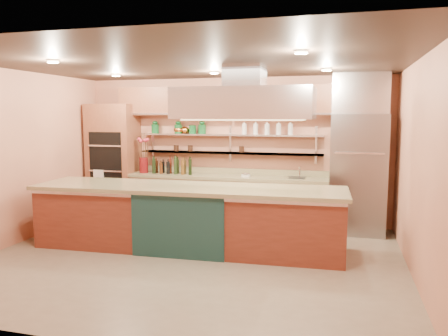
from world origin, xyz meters
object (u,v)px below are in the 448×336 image
(island, at_px, (188,217))
(kitchen_scale, at_px, (246,174))
(copper_kettle, at_px, (185,130))
(green_canister, at_px, (192,130))
(refrigerator, at_px, (358,174))
(flower_vase, at_px, (144,165))

(island, relative_size, kitchen_scale, 30.96)
(copper_kettle, bearing_deg, green_canister, 0.00)
(refrigerator, relative_size, kitchen_scale, 13.71)
(flower_vase, distance_m, kitchen_scale, 2.10)
(island, height_order, green_canister, green_canister)
(kitchen_scale, height_order, green_canister, green_canister)
(island, distance_m, green_canister, 2.38)
(refrigerator, distance_m, copper_kettle, 3.40)
(refrigerator, bearing_deg, kitchen_scale, 179.72)
(island, bearing_deg, flower_vase, 129.93)
(kitchen_scale, xyz_separation_m, copper_kettle, (-1.30, 0.22, 0.81))
(refrigerator, xyz_separation_m, copper_kettle, (-3.31, 0.23, 0.74))
(island, bearing_deg, copper_kettle, 108.69)
(island, height_order, copper_kettle, copper_kettle)
(flower_vase, height_order, copper_kettle, copper_kettle)
(flower_vase, bearing_deg, copper_kettle, 15.32)
(refrigerator, xyz_separation_m, flower_vase, (-4.11, 0.01, 0.03))
(island, height_order, flower_vase, flower_vase)
(copper_kettle, bearing_deg, refrigerator, -3.97)
(refrigerator, height_order, green_canister, refrigerator)
(refrigerator, distance_m, island, 3.12)
(green_canister, bearing_deg, island, -73.04)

